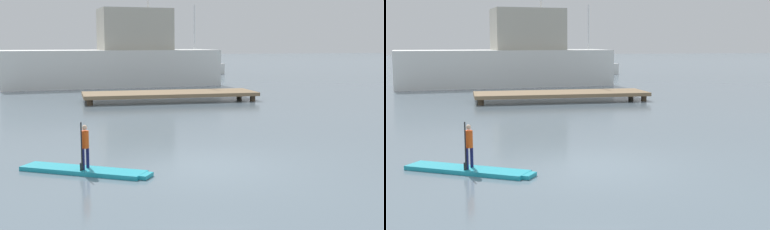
{
  "view_description": "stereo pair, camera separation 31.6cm",
  "coord_description": "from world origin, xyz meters",
  "views": [
    {
      "loc": [
        -3.38,
        -12.48,
        3.02
      ],
      "look_at": [
        0.13,
        2.15,
        0.98
      ],
      "focal_mm": 50.71,
      "sensor_mm": 36.0,
      "label": 1
    },
    {
      "loc": [
        -3.07,
        -12.55,
        3.02
      ],
      "look_at": [
        0.13,
        2.15,
        0.98
      ],
      "focal_mm": 50.71,
      "sensor_mm": 36.0,
      "label": 2
    }
  ],
  "objects": [
    {
      "name": "ground_plane",
      "position": [
        0.0,
        0.0,
        0.0
      ],
      "size": [
        240.0,
        240.0,
        0.0
      ],
      "primitive_type": "plane",
      "color": "slate"
    },
    {
      "name": "paddleboard_near",
      "position": [
        -2.92,
        0.04,
        0.05
      ],
      "size": [
        3.01,
        2.16,
        0.1
      ],
      "color": "#1E9EB2",
      "rests_on": "ground"
    },
    {
      "name": "paddler_child_solo",
      "position": [
        -2.92,
        0.03,
        0.67
      ],
      "size": [
        0.26,
        0.33,
        1.11
      ],
      "color": "#19194C",
      "rests_on": "paddleboard_near"
    },
    {
      "name": "fishing_boat_white_large",
      "position": [
        0.25,
        24.95,
        1.79
      ],
      "size": [
        14.78,
        5.83,
        13.29
      ],
      "color": "silver",
      "rests_on": "ground"
    },
    {
      "name": "motor_boat_small_navy",
      "position": [
        8.04,
        36.46,
        0.74
      ],
      "size": [
        6.85,
        3.07,
        6.36
      ],
      "color": "silver",
      "rests_on": "ground"
    },
    {
      "name": "floating_dock",
      "position": [
        1.98,
        14.76,
        0.36
      ],
      "size": [
        8.82,
        2.76,
        0.46
      ],
      "color": "#846B4C",
      "rests_on": "ground"
    }
  ]
}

